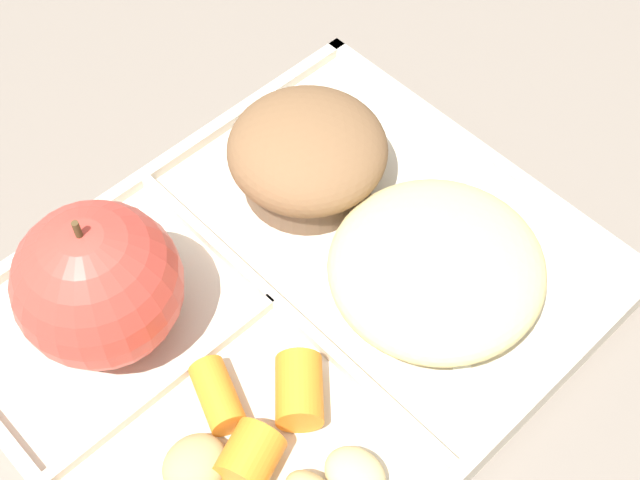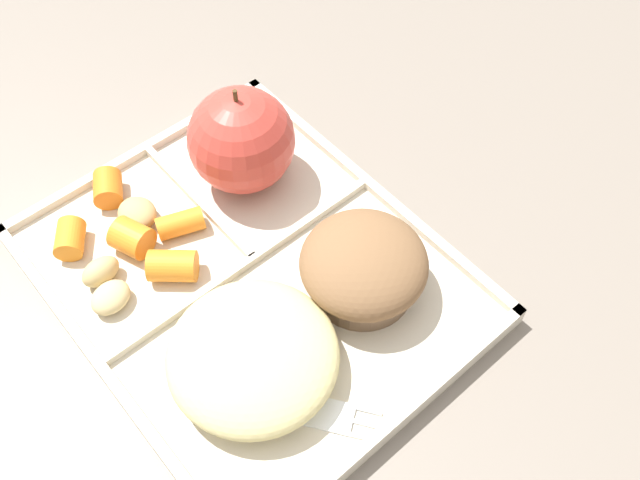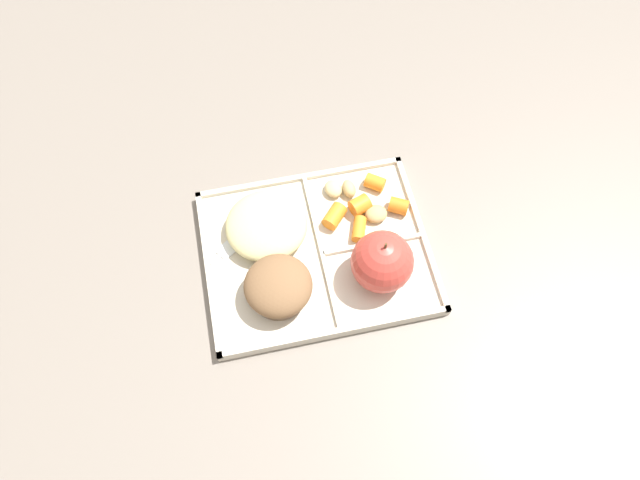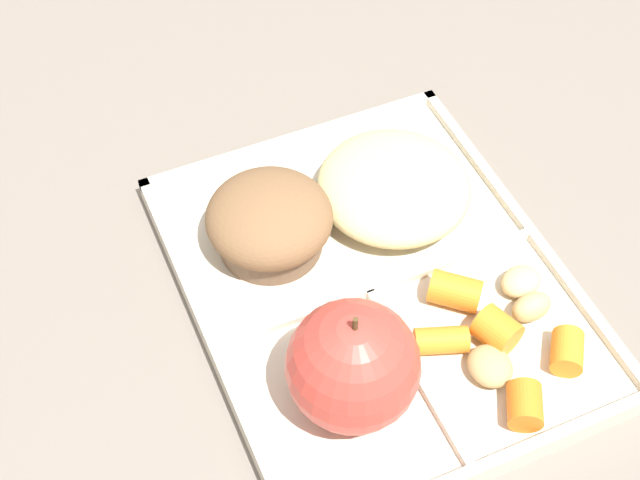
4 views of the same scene
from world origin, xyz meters
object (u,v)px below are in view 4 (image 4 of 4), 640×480
object	(u,v)px
lunch_tray	(376,289)
green_apple	(353,366)
bran_muffin	(270,222)
plastic_fork	(371,171)

from	to	relation	value
lunch_tray	green_apple	distance (m)	0.11
bran_muffin	plastic_fork	size ratio (longest dim) A/B	0.73
green_apple	plastic_fork	size ratio (longest dim) A/B	0.75
lunch_tray	plastic_fork	size ratio (longest dim) A/B	2.50
bran_muffin	plastic_fork	xyz separation A→B (m)	(0.04, -0.10, -0.03)
lunch_tray	bran_muffin	world-z (taller)	bran_muffin
lunch_tray	plastic_fork	distance (m)	0.12
bran_muffin	plastic_fork	bearing A→B (deg)	-69.91
green_apple	bran_muffin	world-z (taller)	green_apple
lunch_tray	plastic_fork	xyz separation A→B (m)	(0.11, -0.05, 0.01)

